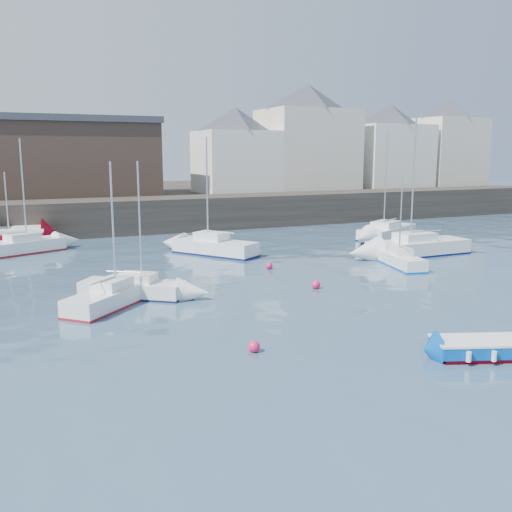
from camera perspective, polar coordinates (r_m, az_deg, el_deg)
name	(u,v)px	position (r m, az deg, el deg)	size (l,w,h in m)	color
water	(393,351)	(21.40, 13.56, -9.23)	(220.00, 220.00, 0.00)	#2D4760
quay_wall	(151,215)	(52.63, -10.42, 4.09)	(90.00, 5.00, 3.00)	#28231E
land_strip	(114,201)	(70.17, -14.02, 5.39)	(90.00, 32.00, 2.80)	#28231E
bldg_east_a	(307,137)	(66.38, 5.15, 11.79)	(13.36, 13.36, 11.80)	beige
bldg_east_b	(389,146)	(72.00, 13.12, 10.70)	(11.88, 11.88, 9.95)	white
bldg_east_c	(446,142)	(77.78, 18.51, 10.76)	(11.14, 11.14, 10.95)	beige
bldg_east_d	(236,150)	(61.96, -2.03, 10.59)	(11.14, 11.14, 8.95)	white
warehouse	(69,157)	(59.17, -18.23, 9.38)	(16.40, 10.40, 7.60)	#3D2D26
blue_dinghy	(483,347)	(21.61, 21.76, -8.47)	(3.75, 2.61, 0.66)	#8C000F
sailboat_a	(110,297)	(27.26, -14.40, -4.00)	(4.80, 4.75, 6.66)	white
sailboat_b	(133,288)	(28.92, -12.20, -3.15)	(5.15, 4.40, 6.65)	white
sailboat_c	(402,260)	(36.69, 14.36, -0.41)	(2.30, 4.50, 5.67)	white
sailboat_d	(418,247)	(41.27, 15.89, 0.89)	(7.49, 2.44, 9.54)	white
sailboat_f	(215,247)	(39.94, -4.16, 0.94)	(5.11, 6.30, 8.11)	white
sailboat_g	(387,231)	(49.30, 12.95, 2.42)	(7.27, 5.34, 8.92)	white
sailboat_h	(19,246)	(43.59, -22.58, 0.90)	(6.50, 4.36, 8.02)	white
buoy_near	(254,352)	(20.74, -0.21, -9.57)	(0.44, 0.44, 0.44)	#EC1A56
buoy_mid	(316,289)	(30.19, 5.99, -3.26)	(0.46, 0.46, 0.46)	#EC1A56
buoy_far	(269,269)	(35.03, 1.33, -1.30)	(0.43, 0.43, 0.43)	#EC1A56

